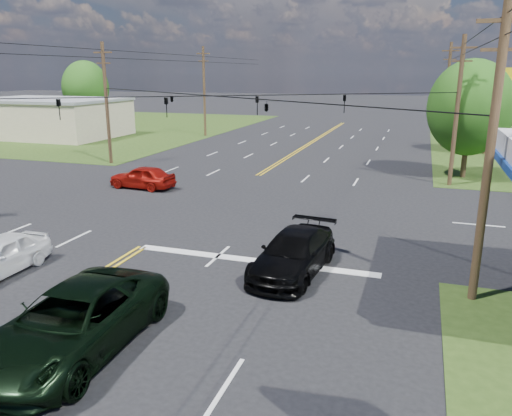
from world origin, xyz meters
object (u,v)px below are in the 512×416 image
(pole_left_far, at_px, (204,90))
(suv_black, at_px, (294,253))
(tree_far_l, at_px, (86,88))
(pickup_dkgreen, at_px, (74,321))
(pole_nw, at_px, (107,102))
(pole_ne, at_px, (457,110))
(pole_se, at_px, (490,152))
(retail_nw, at_px, (48,119))
(tree_right_a, at_px, (470,108))
(pole_right_far, at_px, (446,94))
(tree_right_b, at_px, (489,107))

(pole_left_far, distance_m, suv_black, 41.90)
(pole_left_far, relative_size, tree_far_l, 1.15)
(tree_far_l, distance_m, pickup_dkgreen, 59.13)
(pole_nw, xyz_separation_m, pole_ne, (26.00, 0.00, 0.00))
(pole_left_far, bearing_deg, pole_ne, -36.16)
(pole_se, height_order, pole_ne, same)
(pole_se, bearing_deg, pickup_dkgreen, -146.98)
(pole_nw, height_order, suv_black, pole_nw)
(retail_nw, bearing_deg, suv_black, -39.77)
(tree_right_a, distance_m, tree_far_l, 50.16)
(pole_ne, bearing_deg, retail_nw, 163.18)
(suv_black, bearing_deg, pole_ne, 76.41)
(pole_left_far, relative_size, pole_right_far, 1.00)
(pole_ne, bearing_deg, pole_right_far, 90.00)
(tree_right_b, bearing_deg, retail_nw, -177.54)
(pole_ne, relative_size, pole_left_far, 0.95)
(pole_nw, bearing_deg, tree_right_b, 26.95)
(retail_nw, bearing_deg, pole_nw, -37.41)
(retail_nw, distance_m, tree_far_l, 10.69)
(pole_left_far, distance_m, tree_right_b, 29.79)
(pole_se, height_order, tree_far_l, pole_se)
(tree_right_b, height_order, suv_black, tree_right_b)
(pole_nw, bearing_deg, pole_se, -34.70)
(pole_se, relative_size, tree_far_l, 1.09)
(pole_right_far, height_order, tree_right_a, pole_right_far)
(retail_nw, relative_size, pole_left_far, 1.60)
(pole_nw, distance_m, suv_black, 26.86)
(pole_nw, bearing_deg, pole_ne, 0.00)
(pole_se, xyz_separation_m, tree_right_a, (1.00, 21.00, -0.05))
(tree_right_a, relative_size, tree_right_b, 1.15)
(pole_se, bearing_deg, pole_right_far, 90.00)
(pole_se, bearing_deg, pole_ne, 90.00)
(pole_nw, xyz_separation_m, tree_right_b, (29.50, 15.00, -0.70))
(tree_far_l, bearing_deg, pickup_dkgreen, -54.10)
(tree_right_b, bearing_deg, pole_ne, -103.13)
(pole_ne, bearing_deg, tree_right_a, 71.57)
(retail_nw, xyz_separation_m, suv_black, (36.82, -30.65, -1.23))
(pole_se, relative_size, pole_left_far, 0.95)
(pole_ne, relative_size, tree_far_l, 1.09)
(pole_right_far, relative_size, tree_right_b, 1.41)
(tree_right_a, bearing_deg, suv_black, -109.16)
(retail_nw, distance_m, suv_black, 47.93)
(tree_far_l, bearing_deg, retail_nw, -78.69)
(pole_nw, distance_m, tree_far_l, 29.83)
(tree_far_l, bearing_deg, pole_left_far, -11.89)
(pole_se, relative_size, pole_ne, 1.00)
(retail_nw, xyz_separation_m, tree_right_b, (46.50, 2.00, 2.22))
(pole_ne, distance_m, pole_right_far, 19.00)
(retail_nw, height_order, tree_right_a, tree_right_a)
(tree_right_a, relative_size, suv_black, 1.54)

